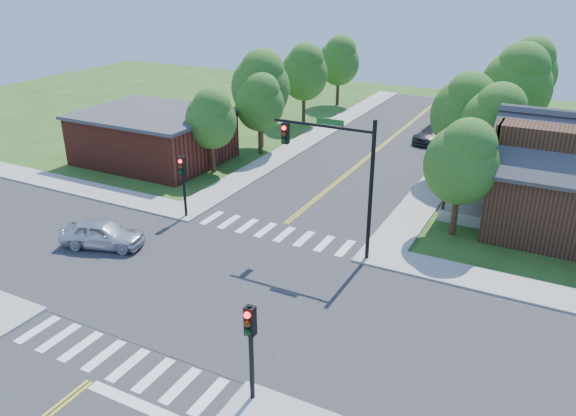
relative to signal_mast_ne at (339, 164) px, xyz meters
The scene contains 25 objects.
ground 8.37m from the signal_mast_ne, 125.00° to the right, with size 100.00×100.00×0.00m, color #304C17.
road_ns 8.36m from the signal_mast_ne, 125.00° to the right, with size 10.00×90.00×0.04m, color #2D2D30.
road_ew 8.36m from the signal_mast_ne, 125.00° to the right, with size 90.00×10.00×0.04m, color #2D2D30.
intersection_patch 8.37m from the signal_mast_ne, 125.00° to the right, with size 10.20×10.20×0.06m, color #2D2D30.
sidewalk_nw 22.73m from the signal_mast_ne, 152.60° to the left, with size 40.00×40.00×0.14m.
crosswalk_north 6.23m from the signal_mast_ne, behind, with size 8.85×2.00×0.01m.
crosswalk_south 13.32m from the signal_mast_ne, 108.36° to the right, with size 8.85×2.00×0.01m.
centerline 8.34m from the signal_mast_ne, 125.00° to the right, with size 0.30×90.00×0.01m.
stop_bar 14.12m from the signal_mast_ne, 96.11° to the right, with size 4.60×0.45×0.09m, color white.
signal_mast_ne is the anchor object (origin of this frame).
signal_pole_se 11.55m from the signal_mast_ne, 81.44° to the right, with size 0.34×0.42×3.80m.
signal_pole_nw 9.76m from the signal_mast_ne, behind, with size 0.34×0.42×3.80m.
building_nw 19.87m from the signal_mast_ne, 157.21° to the left, with size 10.40×8.40×3.73m.
tree_e_a 6.99m from the signal_mast_ne, 44.92° to the left, with size 3.89×3.70×6.62m.
tree_e_b 13.30m from the signal_mast_ne, 66.14° to the left, with size 4.26×4.05×7.25m.
tree_e_c 21.15m from the signal_mast_ne, 74.81° to the left, with size 5.15×4.89×8.75m.
tree_e_d 29.55m from the signal_mast_ne, 79.30° to the left, with size 4.88×4.64×8.30m.
tree_w_a 14.60m from the signal_mast_ne, 149.60° to the left, with size 3.61×3.43×6.14m.
tree_w_b 18.87m from the signal_mast_ne, 131.45° to the left, with size 4.65×4.42×7.91m.
tree_w_c 26.22m from the signal_mast_ne, 119.50° to the left, with size 4.35×4.13×7.39m.
tree_w_d 33.65m from the signal_mast_ne, 112.61° to the left, with size 4.28×4.07×7.28m.
tree_house 14.22m from the signal_mast_ne, 76.85° to the left, with size 4.39×4.17×7.46m.
tree_bldg 17.31m from the signal_mast_ne, 132.81° to the left, with size 3.79×3.60×6.44m.
car_silver 12.84m from the signal_mast_ne, 155.62° to the right, with size 4.66×2.99×1.48m, color silver.
car_dgrey 22.54m from the signal_mast_ne, 91.07° to the left, with size 3.25×5.27×1.43m, color #2C2E31.
Camera 1 is at (13.57, -18.32, 13.61)m, focal length 35.00 mm.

